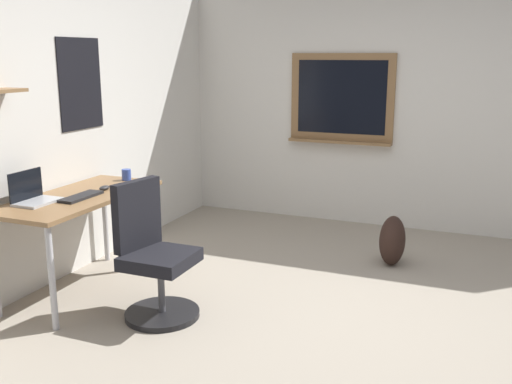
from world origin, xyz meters
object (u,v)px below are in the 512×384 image
backpack (392,241)px  coffee_mug (126,175)px  laptop (33,195)px  computer_mouse (104,188)px  desk (79,205)px  office_chair (153,260)px  keyboard (81,197)px

backpack → coffee_mug: bearing=112.8°
laptop → coffee_mug: laptop is taller
computer_mouse → backpack: computer_mouse is taller
desk → office_chair: size_ratio=1.43×
office_chair → laptop: bearing=98.5°
keyboard → coffee_mug: coffee_mug is taller
desk → office_chair: bearing=-103.2°
office_chair → coffee_mug: size_ratio=10.33×
keyboard → backpack: (1.53, -2.04, -0.55)m
office_chair → computer_mouse: 0.85m
keyboard → coffee_mug: (0.65, 0.05, 0.04)m
computer_mouse → coffee_mug: 0.37m
keyboard → backpack: bearing=-53.1°
coffee_mug → desk: bearing=177.3°
desk → computer_mouse: bearing=-20.1°
office_chair → computer_mouse: office_chair is taller
desk → coffee_mug: bearing=-2.7°
laptop → backpack: size_ratio=0.71×
laptop → office_chair: bearing=-81.5°
laptop → backpack: laptop is taller
keyboard → desk: bearing=48.6°
coffee_mug → backpack: (0.88, -2.09, -0.59)m
keyboard → backpack: size_ratio=0.85×
computer_mouse → backpack: size_ratio=0.24×
desk → computer_mouse: (0.21, -0.08, 0.10)m
computer_mouse → coffee_mug: coffee_mug is taller
laptop → backpack: (1.77, -2.26, -0.60)m
desk → laptop: laptop is taller
laptop → backpack: 2.93m
office_chair → laptop: laptop is taller
laptop → keyboard: 0.33m
keyboard → coffee_mug: size_ratio=4.02×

